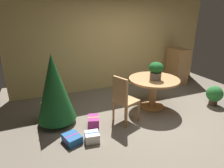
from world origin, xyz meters
The scene contains 11 objects.
ground_plane centered at (0.00, 0.00, 0.00)m, with size 6.60×6.60×0.00m, color #756B5B.
back_wall_panel centered at (0.00, 2.20, 1.30)m, with size 6.00×0.10×2.60m, color tan.
round_dining_table centered at (0.25, 0.49, 0.55)m, with size 1.16×1.16×0.74m.
flower_vase centered at (0.23, 0.42, 0.96)m, with size 0.33×0.32×0.41m.
wooden_chair_left centered at (-0.69, 0.15, 0.55)m, with size 0.53×0.54×1.00m.
holiday_tree centered at (-1.97, 0.63, 0.78)m, with size 0.77×0.77×1.46m.
gift_box_blue centered at (-1.82, -0.13, 0.07)m, with size 0.34×0.38×0.14m.
gift_box_purple centered at (-1.30, 0.26, 0.09)m, with size 0.29×0.36×0.18m.
gift_box_cream centered at (-1.48, -0.24, 0.08)m, with size 0.28×0.26×0.17m.
wooden_cabinet centered at (1.95, 1.70, 0.57)m, with size 0.46×0.64×1.13m.
potted_plant centered at (1.73, 0.02, 0.28)m, with size 0.39×0.39×0.49m.
Camera 1 is at (-2.25, -3.03, 2.14)m, focal length 30.76 mm.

